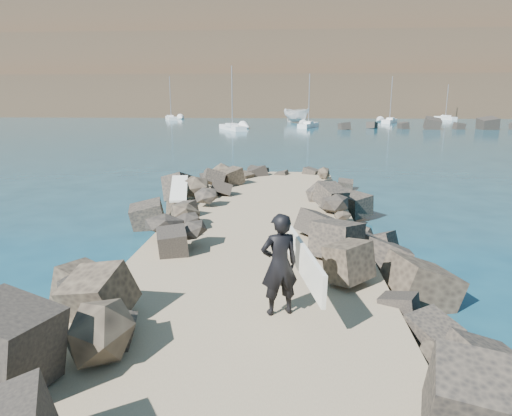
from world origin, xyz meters
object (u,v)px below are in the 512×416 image
Objects in this scene: surfboard_resting at (179,191)px; surfer_with_board at (283,264)px; sailboat_f at (445,118)px; boat_imported at (297,115)px.

surfboard_resting is 9.71m from surfer_with_board.
surfer_with_board is at bearing -109.51° from sailboat_f.
sailboat_f reaches higher than boat_imported.
surfer_with_board is at bearing -76.50° from surfboard_resting.
surfboard_resting is 89.73m from sailboat_f.
surfer_with_board is at bearing -126.02° from boat_imported.
sailboat_f is at bearing -11.50° from boat_imported.
sailboat_f is (30.90, 13.46, -0.98)m from boat_imported.
surfer_with_board is 0.32× the size of sailboat_f.
surfboard_resting is 68.83m from boat_imported.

